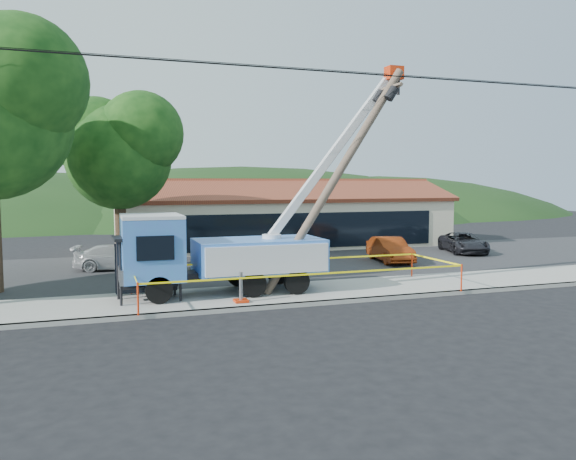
# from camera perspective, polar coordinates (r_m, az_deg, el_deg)

# --- Properties ---
(ground) EXTENTS (120.00, 120.00, 0.00)m
(ground) POSITION_cam_1_polar(r_m,az_deg,el_deg) (18.99, 7.16, -8.77)
(ground) COLOR black
(ground) RESTS_ON ground
(curb) EXTENTS (60.00, 0.25, 0.15)m
(curb) POSITION_cam_1_polar(r_m,az_deg,el_deg) (20.83, 4.61, -7.30)
(curb) COLOR gray
(curb) RESTS_ON ground
(sidewalk) EXTENTS (60.00, 4.00, 0.15)m
(sidewalk) POSITION_cam_1_polar(r_m,az_deg,el_deg) (22.55, 2.67, -6.34)
(sidewalk) COLOR gray
(sidewalk) RESTS_ON ground
(parking_lot) EXTENTS (60.00, 12.00, 0.10)m
(parking_lot) POSITION_cam_1_polar(r_m,az_deg,el_deg) (30.03, -2.95, -3.54)
(parking_lot) COLOR #28282B
(parking_lot) RESTS_ON ground
(strip_mall) EXTENTS (22.50, 8.53, 4.67)m
(strip_mall) POSITION_cam_1_polar(r_m,az_deg,el_deg) (38.59, -0.51, 1.10)
(strip_mall) COLOR beige
(strip_mall) RESTS_ON ground
(tree_lot) EXTENTS (6.30, 5.60, 8.94)m
(tree_lot) POSITION_cam_1_polar(r_m,az_deg,el_deg) (29.63, -16.83, 8.08)
(tree_lot) COLOR #332316
(tree_lot) RESTS_ON ground
(hill_west) EXTENTS (78.40, 56.00, 28.00)m
(hill_west) POSITION_cam_1_polar(r_m,az_deg,el_deg) (72.03, -24.32, 0.97)
(hill_west) COLOR #173312
(hill_west) RESTS_ON ground
(hill_center) EXTENTS (89.60, 64.00, 32.00)m
(hill_center) POSITION_cam_1_polar(r_m,az_deg,el_deg) (73.96, -4.66, 1.49)
(hill_center) COLOR #173312
(hill_center) RESTS_ON ground
(hill_east) EXTENTS (72.80, 52.00, 26.00)m
(hill_east) POSITION_cam_1_polar(r_m,az_deg,el_deg) (81.21, 9.16, 1.76)
(hill_east) COLOR #173312
(hill_east) RESTS_ON ground
(utility_truck) EXTENTS (11.47, 4.18, 9.07)m
(utility_truck) POSITION_cam_1_polar(r_m,az_deg,el_deg) (21.85, -7.04, -2.08)
(utility_truck) COLOR black
(utility_truck) RESTS_ON ground
(leaning_pole) EXTENTS (5.99, 1.87, 8.99)m
(leaning_pole) POSITION_cam_1_polar(r_m,az_deg,el_deg) (22.53, 5.44, 6.25)
(leaning_pole) COLOR brown
(leaning_pole) RESTS_ON ground
(bus_shelter) EXTENTS (2.53, 1.63, 2.37)m
(bus_shelter) POSITION_cam_1_polar(r_m,az_deg,el_deg) (21.21, -14.06, -2.27)
(bus_shelter) COLOR black
(bus_shelter) RESTS_ON ground
(caution_tape) EXTENTS (12.43, 3.74, 1.08)m
(caution_tape) POSITION_cam_1_polar(r_m,az_deg,el_deg) (21.89, 1.06, -4.33)
(caution_tape) COLOR red
(caution_tape) RESTS_ON ground
(car_silver) EXTENTS (2.32, 4.20, 1.35)m
(car_silver) POSITION_cam_1_polar(r_m,az_deg,el_deg) (29.30, -7.02, -3.89)
(car_silver) COLOR #A5A6AC
(car_silver) RESTS_ON ground
(car_red) EXTENTS (2.01, 4.25, 1.35)m
(car_red) POSITION_cam_1_polar(r_m,az_deg,el_deg) (31.25, 10.30, -3.37)
(car_red) COLOR maroon
(car_red) RESTS_ON ground
(car_white) EXTENTS (4.52, 2.49, 1.24)m
(car_white) POSITION_cam_1_polar(r_m,az_deg,el_deg) (29.28, -16.82, -4.07)
(car_white) COLOR silver
(car_white) RESTS_ON ground
(car_dark) EXTENTS (3.22, 4.83, 1.23)m
(car_dark) POSITION_cam_1_polar(r_m,az_deg,el_deg) (36.32, 17.37, -2.36)
(car_dark) COLOR black
(car_dark) RESTS_ON ground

